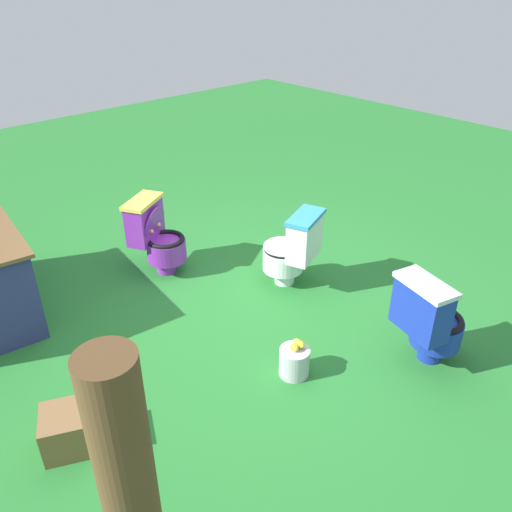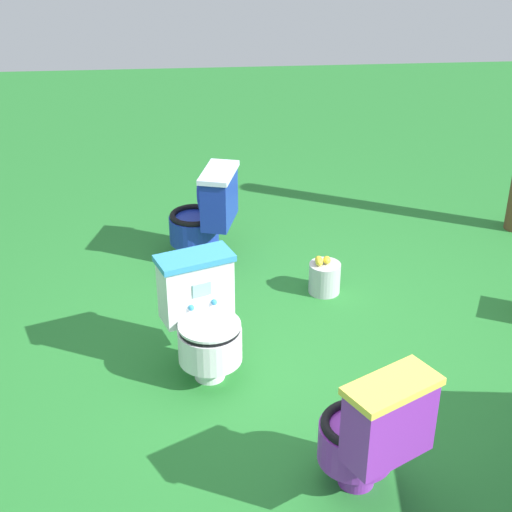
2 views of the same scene
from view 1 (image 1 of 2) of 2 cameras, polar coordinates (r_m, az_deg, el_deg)
ground at (r=4.48m, az=-1.54°, el=-5.85°), size 14.00×14.00×0.00m
toilet_purple at (r=4.93m, az=-10.91°, el=2.20°), size 0.63×0.59×0.73m
toilet_white at (r=4.63m, az=4.05°, el=0.78°), size 0.60×0.55×0.73m
toilet_blue at (r=3.93m, az=18.57°, el=-6.72°), size 0.52×0.58×0.73m
small_crate at (r=3.51m, az=-20.03°, el=-17.54°), size 0.39×0.39×0.26m
lemon_bucket at (r=3.80m, az=4.26°, el=-11.44°), size 0.22×0.22×0.28m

